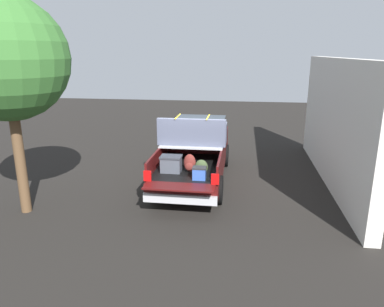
{
  "coord_description": "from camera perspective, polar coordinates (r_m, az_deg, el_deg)",
  "views": [
    {
      "loc": [
        -11.16,
        -1.51,
        4.14
      ],
      "look_at": [
        -0.6,
        0.0,
        1.1
      ],
      "focal_mm": 33.59,
      "sensor_mm": 36.0,
      "label": 1
    }
  ],
  "objects": [
    {
      "name": "pickup_truck",
      "position": [
        12.04,
        0.64,
        0.56
      ],
      "size": [
        6.05,
        2.07,
        2.23
      ],
      "color": "#470F0F",
      "rests_on": "ground_plane"
    },
    {
      "name": "ground_plane",
      "position": [
        12.0,
        0.41,
        -4.28
      ],
      "size": [
        40.0,
        40.0,
        0.0
      ],
      "primitive_type": "plane",
      "color": "black"
    },
    {
      "name": "building_facade",
      "position": [
        12.3,
        21.77,
        4.64
      ],
      "size": [
        8.6,
        0.36,
        3.95
      ],
      "primitive_type": "cube",
      "color": "silver",
      "rests_on": "ground_plane"
    },
    {
      "name": "tree_background",
      "position": [
        9.93,
        -27.42,
        13.1
      ],
      "size": [
        2.99,
        2.99,
        5.47
      ],
      "color": "brown",
      "rests_on": "ground_plane"
    }
  ]
}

